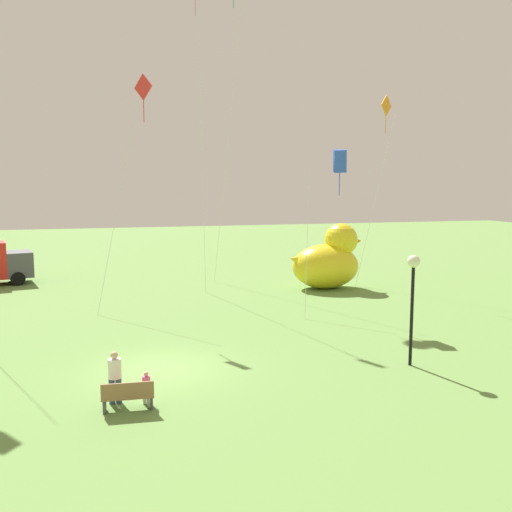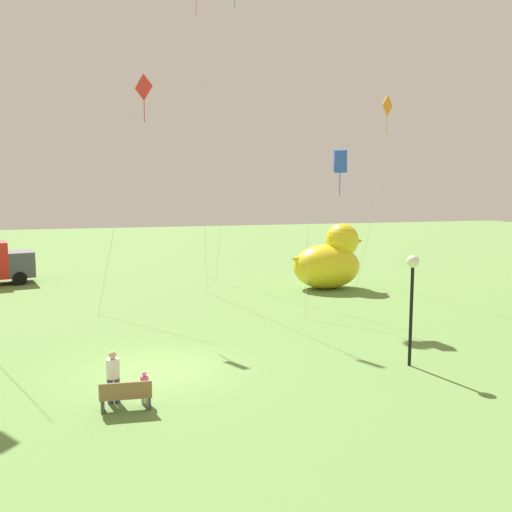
% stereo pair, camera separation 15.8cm
% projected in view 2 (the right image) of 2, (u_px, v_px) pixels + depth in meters
% --- Properties ---
extents(ground_plane, '(140.00, 140.00, 0.00)m').
position_uv_depth(ground_plane, '(159.00, 369.00, 19.70)').
color(ground_plane, '#679146').
extents(park_bench, '(1.53, 0.56, 0.90)m').
position_uv_depth(park_bench, '(126.00, 395.00, 15.99)').
color(park_bench, olive).
rests_on(park_bench, ground).
extents(person_adult, '(0.39, 0.39, 1.61)m').
position_uv_depth(person_adult, '(113.00, 375.00, 16.53)').
color(person_adult, '#38476B').
rests_on(person_adult, ground).
extents(person_child, '(0.24, 0.24, 1.00)m').
position_uv_depth(person_child, '(145.00, 386.00, 16.54)').
color(person_child, silver).
rests_on(person_child, ground).
extents(giant_inflatable_duck, '(5.01, 3.22, 4.16)m').
position_uv_depth(giant_inflatable_duck, '(329.00, 261.00, 35.13)').
color(giant_inflatable_duck, yellow).
rests_on(giant_inflatable_duck, ground).
extents(lamppost, '(0.45, 0.45, 4.06)m').
position_uv_depth(lamppost, '(412.00, 282.00, 19.72)').
color(lamppost, black).
rests_on(lamppost, ground).
extents(kite_pink, '(0.81, 1.11, 18.60)m').
position_uv_depth(kite_pink, '(197.00, 6.00, 31.74)').
color(kite_pink, silver).
rests_on(kite_pink, ground).
extents(kite_red, '(2.98, 3.11, 12.01)m').
position_uv_depth(kite_red, '(142.00, 98.00, 27.43)').
color(kite_red, silver).
rests_on(kite_red, ground).
extents(kite_orange, '(2.49, 1.75, 12.05)m').
position_uv_depth(kite_orange, '(386.00, 114.00, 33.86)').
color(kite_orange, silver).
rests_on(kite_orange, ground).
extents(kite_blue, '(2.49, 2.91, 8.34)m').
position_uv_depth(kite_blue, '(340.00, 162.00, 27.45)').
color(kite_blue, silver).
rests_on(kite_blue, ground).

